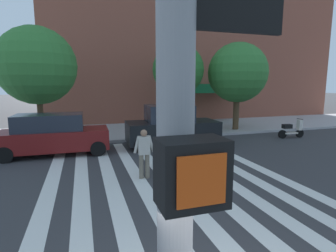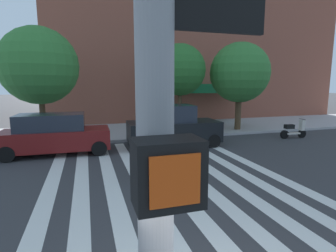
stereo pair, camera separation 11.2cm
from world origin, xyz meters
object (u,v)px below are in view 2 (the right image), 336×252
object	(u,v)px
parked_scooter	(294,130)
dog_on_leash	(164,158)
parked_car_behind_first	(55,134)
pedestrian_dog_walker	(144,151)
street_tree_further	(240,73)
parked_car_third_in_line	(173,127)
street_tree_nearest	(39,66)
street_tree_middle	(180,70)

from	to	relation	value
parked_scooter	dog_on_leash	xyz separation A→B (m)	(-8.77, -3.31, -0.04)
parked_car_behind_first	pedestrian_dog_walker	size ratio (longest dim) A/B	2.79
street_tree_further	dog_on_leash	size ratio (longest dim) A/B	5.28
parked_car_third_in_line	street_tree_nearest	xyz separation A→B (m)	(-6.36, 2.92, 3.05)
parked_car_behind_first	street_tree_middle	xyz separation A→B (m)	(6.97, 3.13, 3.04)
parked_car_behind_first	street_tree_nearest	world-z (taller)	street_tree_nearest
pedestrian_dog_walker	dog_on_leash	xyz separation A→B (m)	(0.83, 0.59, -0.48)
parked_car_third_in_line	street_tree_middle	size ratio (longest dim) A/B	0.86
street_tree_further	pedestrian_dog_walker	distance (m)	10.65
parked_scooter	pedestrian_dog_walker	distance (m)	10.38
parked_car_third_in_line	street_tree_middle	distance (m)	4.56
parked_car_third_in_line	dog_on_leash	distance (m)	3.92
parked_scooter	street_tree_nearest	world-z (taller)	street_tree_nearest
street_tree_middle	dog_on_leash	size ratio (longest dim) A/B	5.11
parked_scooter	dog_on_leash	distance (m)	9.38
parked_scooter	street_tree_further	size ratio (longest dim) A/B	0.29
dog_on_leash	parked_car_behind_first	bearing A→B (deg)	137.99
street_tree_nearest	street_tree_middle	bearing A→B (deg)	1.48
pedestrian_dog_walker	street_tree_nearest	bearing A→B (deg)	119.44
parked_scooter	street_tree_nearest	size ratio (longest dim) A/B	0.28
parked_car_third_in_line	dog_on_leash	size ratio (longest dim) A/B	4.39
parked_car_third_in_line	pedestrian_dog_walker	xyz separation A→B (m)	(-2.36, -4.16, -0.04)
street_tree_nearest	dog_on_leash	bearing A→B (deg)	-53.36
parked_car_third_in_line	street_tree_nearest	size ratio (longest dim) A/B	0.79
street_tree_middle	street_tree_further	xyz separation A→B (m)	(3.86, -0.51, -0.14)
parked_car_behind_first	parked_scooter	xyz separation A→B (m)	(12.74, -0.26, -0.42)
parked_car_behind_first	street_tree_middle	world-z (taller)	street_tree_middle
parked_car_third_in_line	street_tree_middle	bearing A→B (deg)	64.67
parked_scooter	street_tree_further	distance (m)	4.79
parked_car_behind_first	parked_scooter	distance (m)	12.75
parked_car_behind_first	street_tree_further	bearing A→B (deg)	13.56
parked_car_behind_first	parked_car_third_in_line	xyz separation A→B (m)	(5.49, 0.00, 0.07)
dog_on_leash	parked_car_third_in_line	bearing A→B (deg)	66.87
parked_scooter	parked_car_behind_first	bearing A→B (deg)	178.84
parked_scooter	pedestrian_dog_walker	bearing A→B (deg)	-157.90
parked_car_behind_first	street_tree_middle	size ratio (longest dim) A/B	0.85
street_tree_nearest	street_tree_middle	distance (m)	7.84
parked_car_behind_first	pedestrian_dog_walker	bearing A→B (deg)	-53.02
dog_on_leash	street_tree_nearest	bearing A→B (deg)	126.64
pedestrian_dog_walker	parked_car_third_in_line	bearing A→B (deg)	60.43
street_tree_further	dog_on_leash	distance (m)	9.83
street_tree_further	street_tree_nearest	bearing A→B (deg)	178.48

